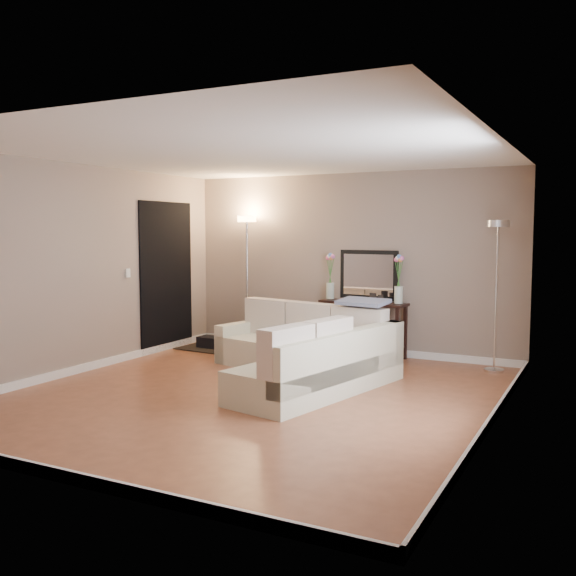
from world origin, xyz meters
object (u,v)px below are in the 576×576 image
at_px(sectional_sofa, 306,353).
at_px(floor_lamp_unlit, 497,265).
at_px(console_table, 358,325).
at_px(floor_lamp_lit, 247,254).

height_order(sectional_sofa, floor_lamp_unlit, floor_lamp_unlit).
bearing_deg(console_table, sectional_sofa, -91.01).
xyz_separation_m(sectional_sofa, console_table, (0.03, 1.64, 0.13)).
xyz_separation_m(console_table, floor_lamp_lit, (-1.82, 0.00, 0.97)).
bearing_deg(floor_lamp_lit, console_table, -0.09).
xyz_separation_m(sectional_sofa, floor_lamp_unlit, (1.94, 1.46, 1.03)).
height_order(console_table, floor_lamp_unlit, floor_lamp_unlit).
relative_size(sectional_sofa, floor_lamp_lit, 1.38).
height_order(sectional_sofa, floor_lamp_lit, floor_lamp_lit).
distance_m(sectional_sofa, floor_lamp_unlit, 2.64).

